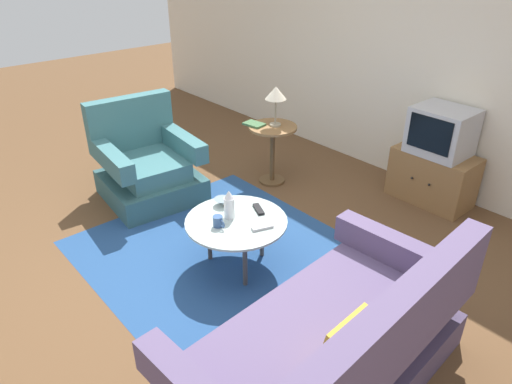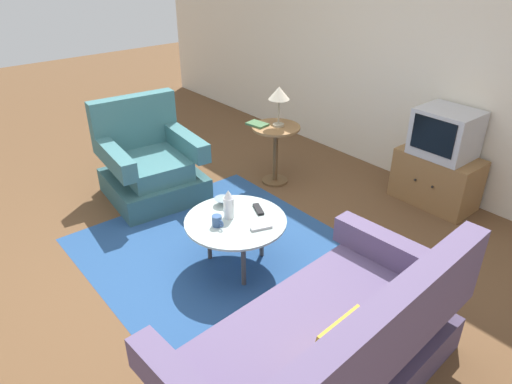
% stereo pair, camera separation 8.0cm
% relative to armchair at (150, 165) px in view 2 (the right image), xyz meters
% --- Properties ---
extents(ground_plane, '(16.00, 16.00, 0.00)m').
position_rel_armchair_xyz_m(ground_plane, '(1.38, -0.12, -0.31)').
color(ground_plane, brown).
extents(back_wall, '(9.00, 0.12, 2.70)m').
position_rel_armchair_xyz_m(back_wall, '(1.38, 2.33, 1.04)').
color(back_wall, beige).
rests_on(back_wall, ground).
extents(area_rug, '(2.56, 1.97, 0.00)m').
position_rel_armchair_xyz_m(area_rug, '(1.49, -0.07, -0.31)').
color(area_rug, navy).
rests_on(area_rug, ground).
extents(armchair, '(0.95, 0.94, 0.94)m').
position_rel_armchair_xyz_m(armchair, '(0.00, 0.00, 0.00)').
color(armchair, '#325C60').
rests_on(armchair, ground).
extents(couch, '(1.04, 1.80, 0.89)m').
position_rel_armchair_xyz_m(couch, '(2.71, -0.41, -0.02)').
color(couch, '#4B3E5C').
rests_on(couch, ground).
extents(coffee_table, '(0.77, 0.77, 0.42)m').
position_rel_armchair_xyz_m(coffee_table, '(1.49, -0.07, 0.08)').
color(coffee_table, '#B2C6C1').
rests_on(coffee_table, ground).
extents(side_table, '(0.49, 0.49, 0.63)m').
position_rel_armchair_xyz_m(side_table, '(0.60, 1.12, 0.14)').
color(side_table, olive).
rests_on(side_table, ground).
extents(tv_stand, '(0.76, 0.44, 0.51)m').
position_rel_armchair_xyz_m(tv_stand, '(1.92, 2.03, -0.06)').
color(tv_stand, olive).
rests_on(tv_stand, ground).
extents(television, '(0.51, 0.45, 0.44)m').
position_rel_armchair_xyz_m(television, '(1.92, 2.03, 0.41)').
color(television, '#B7B7BC').
rests_on(television, tv_stand).
extents(table_lamp, '(0.21, 0.21, 0.40)m').
position_rel_armchair_xyz_m(table_lamp, '(0.61, 1.15, 0.64)').
color(table_lamp, '#9E937A').
rests_on(table_lamp, side_table).
extents(vase, '(0.08, 0.08, 0.23)m').
position_rel_armchair_xyz_m(vase, '(1.43, -0.09, 0.23)').
color(vase, white).
rests_on(vase, coffee_table).
extents(mug, '(0.12, 0.07, 0.08)m').
position_rel_armchair_xyz_m(mug, '(1.47, -0.23, 0.16)').
color(mug, '#335184').
rests_on(mug, coffee_table).
extents(bowl, '(0.13, 0.13, 0.06)m').
position_rel_armchair_xyz_m(bowl, '(1.25, -0.01, 0.14)').
color(bowl, slate).
rests_on(bowl, coffee_table).
extents(tv_remote_dark, '(0.17, 0.11, 0.02)m').
position_rel_armchair_xyz_m(tv_remote_dark, '(1.49, 0.15, 0.12)').
color(tv_remote_dark, black).
rests_on(tv_remote_dark, coffee_table).
extents(tv_remote_silver, '(0.10, 0.17, 0.02)m').
position_rel_armchair_xyz_m(tv_remote_silver, '(1.71, -0.00, 0.12)').
color(tv_remote_silver, '#B2B2B7').
rests_on(tv_remote_silver, coffee_table).
extents(book, '(0.22, 0.17, 0.02)m').
position_rel_armchair_xyz_m(book, '(0.46, 1.00, 0.33)').
color(book, '#3D663D').
rests_on(book, side_table).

